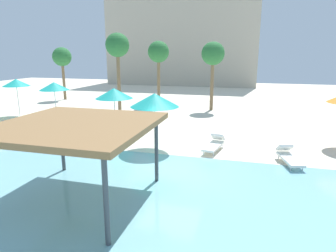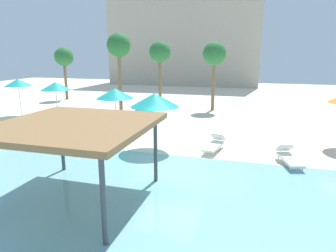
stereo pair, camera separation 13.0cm
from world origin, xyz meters
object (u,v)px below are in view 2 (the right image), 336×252
at_px(shade_pavilion, 74,127).
at_px(beach_umbrella_teal_1, 115,93).
at_px(beach_umbrella_teal_2, 155,100).
at_px(palm_tree_3, 119,47).
at_px(palm_tree_1, 160,53).
at_px(palm_tree_0, 214,55).
at_px(palm_tree_2, 64,58).
at_px(lounge_chair_3, 214,144).
at_px(beach_umbrella_teal_4, 18,83).
at_px(lounge_chair_4, 289,157).
at_px(beach_umbrella_teal_3, 55,86).
at_px(lounge_chair_0, 43,123).

relative_size(shade_pavilion, beach_umbrella_teal_1, 1.82).
relative_size(beach_umbrella_teal_2, palm_tree_3, 0.45).
distance_m(beach_umbrella_teal_1, palm_tree_3, 6.51).
height_order(shade_pavilion, palm_tree_1, palm_tree_1).
xyz_separation_m(palm_tree_0, palm_tree_2, (-15.61, 2.02, -0.29)).
bearing_deg(palm_tree_0, beach_umbrella_teal_1, -122.99).
relative_size(palm_tree_1, palm_tree_3, 0.92).
relative_size(beach_umbrella_teal_1, beach_umbrella_teal_2, 0.91).
distance_m(lounge_chair_3, palm_tree_3, 13.12).
bearing_deg(shade_pavilion, palm_tree_1, 99.25).
bearing_deg(beach_umbrella_teal_4, lounge_chair_4, -16.25).
relative_size(beach_umbrella_teal_3, lounge_chair_0, 1.36).
relative_size(beach_umbrella_teal_3, palm_tree_2, 0.50).
distance_m(lounge_chair_4, palm_tree_3, 16.10).
bearing_deg(lounge_chair_0, beach_umbrella_teal_1, 119.12).
xyz_separation_m(beach_umbrella_teal_2, lounge_chair_4, (6.21, -0.43, -2.14)).
bearing_deg(lounge_chair_0, shade_pavilion, 54.32).
bearing_deg(palm_tree_0, lounge_chair_3, -81.76).
height_order(beach_umbrella_teal_4, lounge_chair_4, beach_umbrella_teal_4).
relative_size(beach_umbrella_teal_3, palm_tree_0, 0.47).
xyz_separation_m(beach_umbrella_teal_2, palm_tree_2, (-14.30, 13.47, 1.80)).
distance_m(beach_umbrella_teal_4, palm_tree_1, 11.81).
bearing_deg(lounge_chair_3, lounge_chair_0, -86.97).
xyz_separation_m(beach_umbrella_teal_2, beach_umbrella_teal_3, (-9.28, 5.00, -0.09)).
bearing_deg(shade_pavilion, palm_tree_2, 125.32).
relative_size(palm_tree_2, palm_tree_3, 0.85).
distance_m(beach_umbrella_teal_2, lounge_chair_3, 3.64).
bearing_deg(lounge_chair_4, palm_tree_1, -156.98).
bearing_deg(beach_umbrella_teal_3, palm_tree_1, 53.10).
relative_size(beach_umbrella_teal_1, palm_tree_1, 0.44).
distance_m(shade_pavilion, beach_umbrella_teal_4, 16.03).
distance_m(lounge_chair_3, palm_tree_2, 21.86).
height_order(lounge_chair_3, palm_tree_3, palm_tree_3).
height_order(beach_umbrella_teal_1, lounge_chair_0, beach_umbrella_teal_1).
bearing_deg(palm_tree_0, shade_pavilion, -96.72).
height_order(beach_umbrella_teal_2, palm_tree_3, palm_tree_3).
bearing_deg(lounge_chair_4, lounge_chair_3, -120.87).
height_order(lounge_chair_3, palm_tree_0, palm_tree_0).
xyz_separation_m(beach_umbrella_teal_1, palm_tree_1, (0.17, 8.95, 2.48)).
distance_m(lounge_chair_0, palm_tree_3, 8.71).
xyz_separation_m(lounge_chair_3, palm_tree_0, (-1.58, 10.91, 4.24)).
relative_size(lounge_chair_4, palm_tree_0, 0.35).
bearing_deg(palm_tree_0, palm_tree_1, 168.50).
relative_size(beach_umbrella_teal_3, beach_umbrella_teal_4, 0.95).
height_order(beach_umbrella_teal_1, beach_umbrella_teal_3, beach_umbrella_teal_3).
bearing_deg(shade_pavilion, beach_umbrella_teal_3, 128.66).
xyz_separation_m(shade_pavilion, beach_umbrella_teal_1, (-3.13, 9.23, -0.20)).
distance_m(beach_umbrella_teal_3, lounge_chair_3, 13.12).
relative_size(lounge_chair_0, palm_tree_1, 0.34).
distance_m(lounge_chair_0, palm_tree_0, 14.05).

